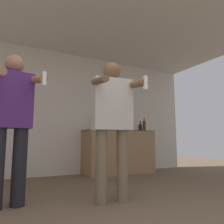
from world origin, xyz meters
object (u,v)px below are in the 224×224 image
bottle_dark_rum (98,126)px  bottle_green_wine (103,124)px  person_woman_foreground (112,117)px  bottle_brown_liquor (130,125)px  bottle_tall_gin (140,127)px  bottle_red_label (144,126)px  person_man_side (11,120)px

bottle_dark_rum → bottle_green_wine: 0.12m
bottle_green_wine → person_woman_foreground: person_woman_foreground is taller
bottle_brown_liquor → bottle_tall_gin: bearing=0.0°
bottle_red_label → bottle_brown_liquor: 0.39m
bottle_dark_rum → person_man_side: size_ratio=0.14×
bottle_green_wine → person_woman_foreground: bearing=-112.6°
bottle_tall_gin → bottle_dark_rum: size_ratio=1.05×
bottle_brown_liquor → person_man_side: 2.94m
bottle_tall_gin → bottle_green_wine: bottle_green_wine is taller
bottle_brown_liquor → person_man_side: size_ratio=0.20×
bottle_dark_rum → bottle_tall_gin: bearing=0.0°
bottle_red_label → person_man_side: (-2.87, -1.57, -0.14)m
bottle_tall_gin → bottle_dark_rum: (-1.05, 0.00, 0.01)m
person_man_side → bottle_green_wine: bearing=40.7°
bottle_green_wine → person_man_side: person_man_side is taller
bottle_green_wine → bottle_tall_gin: bearing=0.0°
person_woman_foreground → person_man_side: size_ratio=1.00×
person_woman_foreground → bottle_green_wine: bearing=67.4°
bottle_red_label → bottle_brown_liquor: size_ratio=0.97×
bottle_dark_rum → bottle_red_label: bearing=0.0°
bottle_red_label → bottle_green_wine: bottle_green_wine is taller
bottle_red_label → bottle_brown_liquor: (-0.39, -0.00, 0.01)m
bottle_red_label → bottle_brown_liquor: bearing=-180.0°
bottle_red_label → person_man_side: person_man_side is taller
bottle_red_label → bottle_green_wine: size_ratio=0.99×
bottle_red_label → person_man_side: bearing=-151.3°
bottle_tall_gin → bottle_green_wine: (-0.94, 0.00, 0.04)m
bottle_tall_gin → person_woman_foreground: person_woman_foreground is taller
bottle_tall_gin → bottle_green_wine: bearing=180.0°
person_man_side → bottle_tall_gin: bearing=29.7°
person_man_side → bottle_brown_liquor: bearing=32.3°
bottle_brown_liquor → bottle_green_wine: 0.66m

